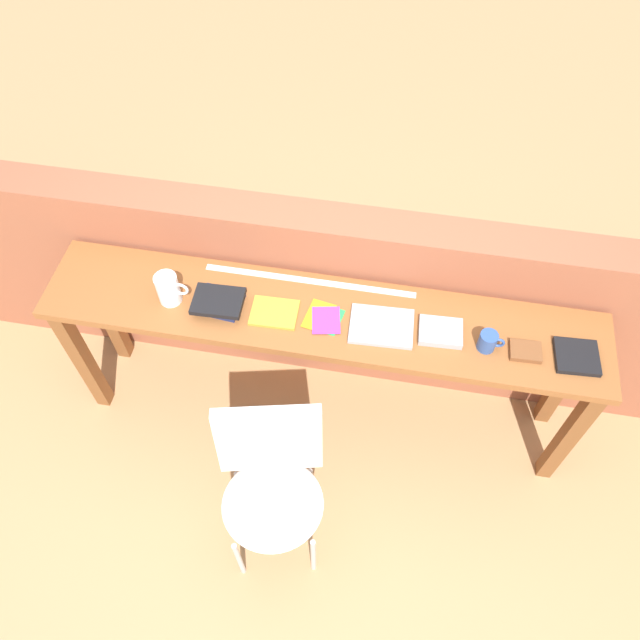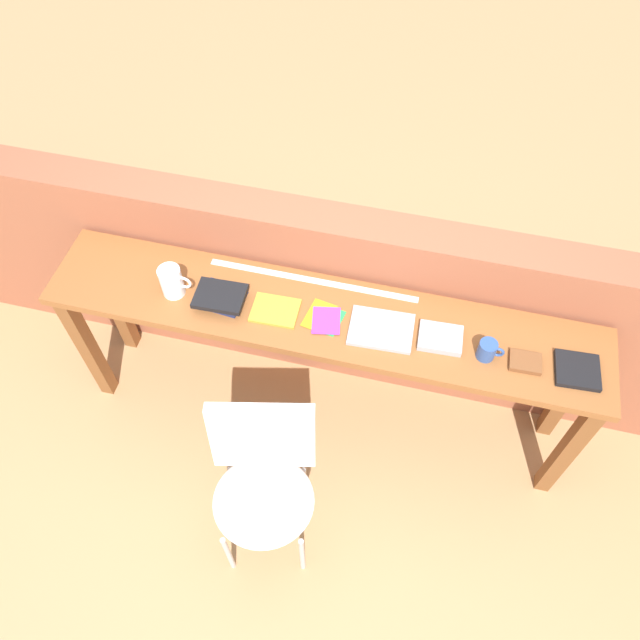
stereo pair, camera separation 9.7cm
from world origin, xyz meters
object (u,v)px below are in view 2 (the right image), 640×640
chair_white_moulded (263,479)px  mug (488,350)px  magazine_cycling (275,310)px  pamphlet_pile_colourful (324,319)px  book_stack_leftmost (221,297)px  book_repair_rightmost (577,370)px  pitcher_white (172,281)px  leather_journal_brown (525,362)px  book_open_centre (381,329)px

chair_white_moulded → mug: size_ratio=8.10×
magazine_cycling → pamphlet_pile_colourful: bearing=0.7°
book_stack_leftmost → book_repair_rightmost: size_ratio=1.26×
chair_white_moulded → book_stack_leftmost: 0.81m
chair_white_moulded → pitcher_white: pitcher_white is taller
leather_journal_brown → pitcher_white: bearing=177.7°
pitcher_white → chair_white_moulded: bearing=-47.3°
chair_white_moulded → book_open_centre: (0.37, 0.63, 0.36)m
book_repair_rightmost → pamphlet_pile_colourful: bearing=175.9°
book_stack_leftmost → pamphlet_pile_colourful: size_ratio=1.18×
book_stack_leftmost → mug: bearing=-0.7°
pitcher_white → book_repair_rightmost: 1.75m
chair_white_moulded → pamphlet_pile_colourful: bearing=79.7°
pitcher_white → leather_journal_brown: pitcher_white is taller
book_open_centre → leather_journal_brown: leather_journal_brown is taller
magazine_cycling → book_open_centre: size_ratio=0.75×
pitcher_white → magazine_cycling: (0.47, 0.00, -0.07)m
chair_white_moulded → pitcher_white: bearing=132.7°
chair_white_moulded → book_open_centre: 0.81m
magazine_cycling → leather_journal_brown: bearing=-2.5°
pitcher_white → mug: size_ratio=1.67×
pamphlet_pile_colourful → book_open_centre: (0.25, -0.00, 0.01)m
pamphlet_pile_colourful → chair_white_moulded: bearing=-100.3°
pamphlet_pile_colourful → mug: (0.70, -0.03, 0.04)m
pamphlet_pile_colourful → book_repair_rightmost: (1.07, -0.02, 0.01)m
chair_white_moulded → pamphlet_pile_colourful: 0.73m
chair_white_moulded → magazine_cycling: 0.72m
mug → pamphlet_pile_colourful: bearing=177.9°
pitcher_white → pamphlet_pile_colourful: 0.69m
book_stack_leftmost → magazine_cycling: size_ratio=1.10×
chair_white_moulded → book_stack_leftmost: size_ratio=3.98×
pitcher_white → book_open_centre: (0.93, 0.01, -0.07)m
book_stack_leftmost → mug: size_ratio=2.04×
magazine_cycling → book_open_centre: (0.47, 0.01, 0.00)m
book_open_centre → mug: bearing=-5.7°
pitcher_white → mug: 1.38m
pitcher_white → book_open_centre: size_ratio=0.68×
book_open_centre → book_stack_leftmost: bearing=178.2°
pamphlet_pile_colourful → book_open_centre: bearing=-0.4°
book_stack_leftmost → mug: mug is taller
pitcher_white → leather_journal_brown: (1.54, -0.01, -0.07)m
pitcher_white → book_stack_leftmost: pitcher_white is taller
leather_journal_brown → book_repair_rightmost: (0.21, 0.01, 0.00)m
book_open_centre → leather_journal_brown: 0.61m
leather_journal_brown → book_repair_rightmost: 0.21m
pitcher_white → pamphlet_pile_colourful: bearing=1.0°
chair_white_moulded → mug: (0.81, 0.60, 0.40)m
book_repair_rightmost → book_stack_leftmost: bearing=176.6°
book_repair_rightmost → magazine_cycling: bearing=176.5°
magazine_cycling → book_open_centre: bearing=-0.8°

